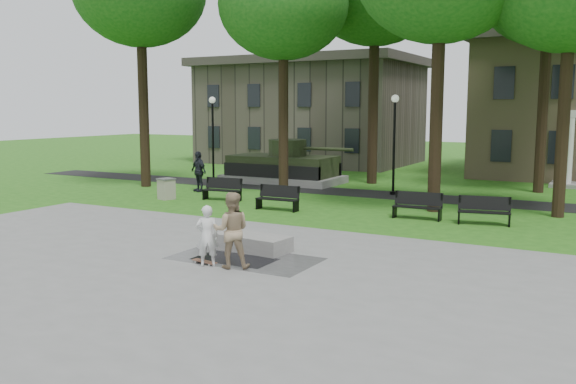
% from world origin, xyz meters
% --- Properties ---
extents(ground, '(120.00, 120.00, 0.00)m').
position_xyz_m(ground, '(0.00, 0.00, 0.00)').
color(ground, '#215814').
rests_on(ground, ground).
extents(plaza, '(22.00, 16.00, 0.02)m').
position_xyz_m(plaza, '(0.00, -5.00, 0.01)').
color(plaza, gray).
rests_on(plaza, ground).
extents(footpath, '(44.00, 2.60, 0.01)m').
position_xyz_m(footpath, '(0.00, 12.00, 0.01)').
color(footpath, black).
rests_on(footpath, ground).
extents(building_left, '(15.00, 10.00, 7.20)m').
position_xyz_m(building_left, '(-11.00, 26.50, 3.60)').
color(building_left, '#4C443D').
rests_on(building_left, ground).
extents(tree_1, '(6.20, 6.20, 11.63)m').
position_xyz_m(tree_1, '(-4.50, 10.50, 8.95)').
color(tree_1, black).
rests_on(tree_1, ground).
extents(lamp_left, '(0.36, 0.36, 4.73)m').
position_xyz_m(lamp_left, '(-10.00, 12.30, 2.79)').
color(lamp_left, black).
rests_on(lamp_left, ground).
extents(lamp_mid, '(0.36, 0.36, 4.73)m').
position_xyz_m(lamp_mid, '(0.50, 12.30, 2.79)').
color(lamp_mid, black).
rests_on(lamp_mid, ground).
extents(tank_monument, '(7.45, 3.40, 2.40)m').
position_xyz_m(tank_monument, '(-6.46, 14.00, 0.86)').
color(tank_monument, gray).
rests_on(tank_monument, ground).
extents(puddle, '(2.20, 1.20, 0.00)m').
position_xyz_m(puddle, '(0.92, -1.94, 0.02)').
color(puddle, black).
rests_on(puddle, plaza).
extents(concrete_block, '(2.28, 1.20, 0.45)m').
position_xyz_m(concrete_block, '(0.78, -0.80, 0.24)').
color(concrete_block, gray).
rests_on(concrete_block, plaza).
extents(skateboard, '(0.80, 0.34, 0.07)m').
position_xyz_m(skateboard, '(0.49, -2.73, 0.06)').
color(skateboard, brown).
rests_on(skateboard, plaza).
extents(skateboarder, '(0.70, 0.65, 1.61)m').
position_xyz_m(skateboarder, '(0.71, -2.90, 0.82)').
color(skateboarder, silver).
rests_on(skateboarder, plaza).
extents(friend_watching, '(1.20, 1.12, 1.96)m').
position_xyz_m(friend_watching, '(1.35, -2.71, 1.00)').
color(friend_watching, '#9E8666').
rests_on(friend_watching, plaza).
extents(pedestrian_walker, '(1.27, 0.86, 2.00)m').
position_xyz_m(pedestrian_walker, '(-8.34, 8.73, 1.00)').
color(pedestrian_walker, black).
rests_on(pedestrian_walker, ground).
extents(park_bench_0, '(1.84, 0.71, 1.00)m').
position_xyz_m(park_bench_0, '(-5.63, 6.94, 0.52)').
color(park_bench_0, black).
rests_on(park_bench_0, ground).
extents(park_bench_1, '(1.81, 0.56, 1.00)m').
position_xyz_m(park_bench_1, '(-2.11, 5.79, 0.52)').
color(park_bench_1, black).
rests_on(park_bench_1, ground).
extents(park_bench_2, '(1.82, 0.61, 1.00)m').
position_xyz_m(park_bench_2, '(3.44, 6.55, 0.52)').
color(park_bench_2, black).
rests_on(park_bench_2, ground).
extents(park_bench_3, '(1.85, 0.87, 1.00)m').
position_xyz_m(park_bench_3, '(5.85, 6.61, 0.52)').
color(park_bench_3, black).
rests_on(park_bench_3, ground).
extents(trash_bin, '(0.81, 0.81, 0.96)m').
position_xyz_m(trash_bin, '(-8.01, 5.89, 0.49)').
color(trash_bin, '#9F9983').
rests_on(trash_bin, ground).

